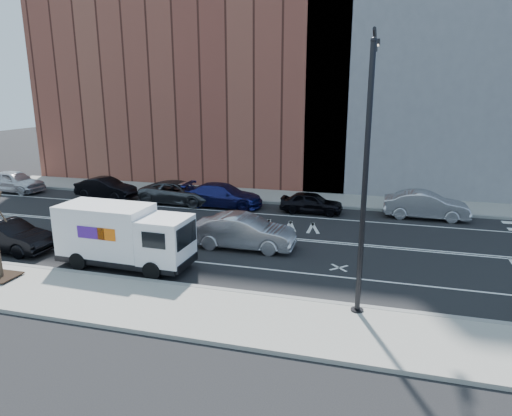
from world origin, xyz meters
The scene contains 18 objects.
ground centered at (0.00, 0.00, 0.00)m, with size 120.00×120.00×0.00m, color black.
sidewalk_near centered at (0.00, -8.80, 0.07)m, with size 44.00×3.60×0.15m, color gray.
sidewalk_far centered at (0.00, 8.80, 0.07)m, with size 44.00×3.60×0.15m, color gray.
curb_near centered at (0.00, -7.00, 0.08)m, with size 44.00×0.25×0.17m, color gray.
curb_far centered at (0.00, 7.00, 0.08)m, with size 44.00×0.25×0.17m, color gray.
road_markings centered at (0.00, 0.00, 0.00)m, with size 40.00×8.60×0.01m, color white, non-canonical shape.
bldg_brick centered at (-8.00, 15.60, 11.00)m, with size 26.00×10.00×22.00m, color brown.
bldg_concrete centered at (12.00, 15.60, 13.00)m, with size 20.00×10.00×26.00m, color slate.
streetlight centered at (7.00, -6.91, 5.08)m, with size 0.44×4.02×9.34m.
fedex_van centered at (-3.05, -5.60, 1.43)m, with size 6.01×2.28×2.72m.
far_parked_a centered at (-18.98, 5.39, 0.81)m, with size 1.91×4.76×1.62m, color silver.
far_parked_b centered at (-11.20, 5.44, 0.73)m, with size 1.54×4.41×1.45m, color black.
far_parked_c centered at (-5.60, 5.53, 0.74)m, with size 2.47×5.36×1.49m, color #44464B.
far_parked_d centered at (-2.40, 5.42, 0.76)m, with size 2.13×5.23×1.52m, color navy.
far_parked_e centered at (3.44, 5.40, 0.66)m, with size 1.56×3.88×1.32m, color black.
far_parked_f centered at (10.23, 5.99, 0.81)m, with size 1.71×4.90×1.61m, color #B0B0B5.
driving_sedan centered at (1.25, -1.92, 0.82)m, with size 1.74×4.99×1.64m, color #ADADB2.
near_parked_rear_a centered at (-9.52, -5.35, 0.75)m, with size 1.60×4.58×1.51m, color black.
Camera 1 is at (7.45, -22.12, 7.59)m, focal length 32.00 mm.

